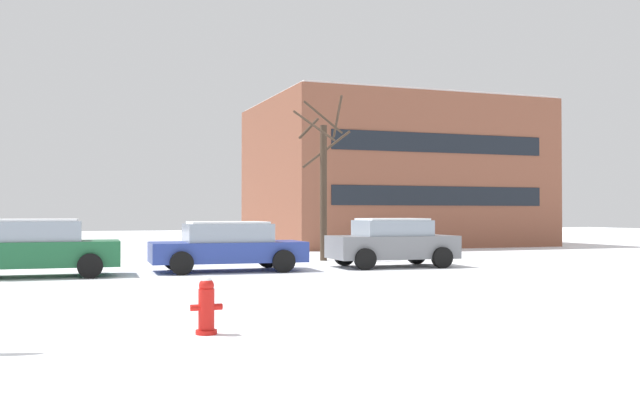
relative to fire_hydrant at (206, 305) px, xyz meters
name	(u,v)px	position (x,y,z in m)	size (l,w,h in m)	color
ground_plane	(122,324)	(-1.00, 1.41, -0.40)	(120.00, 120.00, 0.00)	white
road_surface	(106,298)	(-1.00, 4.90, -0.40)	(80.00, 8.99, 0.00)	silver
fire_hydrant	(206,305)	(0.00, 0.00, 0.00)	(0.44, 0.30, 0.80)	red
parked_car_green	(34,248)	(-2.42, 10.51, 0.37)	(4.38, 2.13, 1.52)	#1E6038
parked_car_blue	(227,246)	(2.76, 10.64, 0.33)	(4.44, 2.30, 1.43)	#283D93
parked_car_gray	(392,242)	(7.93, 10.53, 0.37)	(3.92, 2.22, 1.51)	slate
tree_far_right	(323,181)	(6.99, 14.12, 2.40)	(2.35, 2.36, 5.78)	#423326
building_far_right	(391,174)	(15.12, 25.45, 3.36)	(13.76, 10.70, 7.52)	brown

